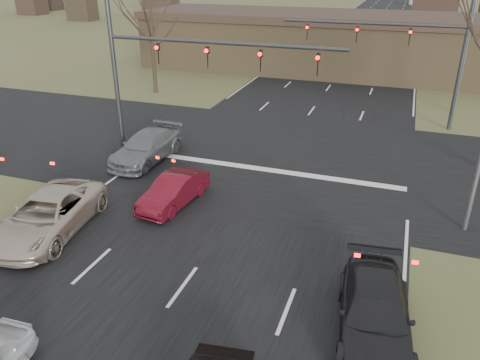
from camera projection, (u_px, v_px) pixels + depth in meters
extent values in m
plane|color=#4D522C|center=(135.00, 353.00, 12.76)|extent=(360.00, 360.00, 0.00)
cube|color=black|center=(364.00, 39.00, 63.97)|extent=(14.00, 300.00, 0.02)
cube|color=black|center=(278.00, 156.00, 25.56)|extent=(200.00, 14.00, 0.02)
cube|color=brown|center=(364.00, 48.00, 43.61)|extent=(42.00, 10.00, 4.60)
cube|color=#38281E|center=(368.00, 18.00, 42.49)|extent=(42.40, 10.40, 0.70)
cylinder|color=#383A3D|center=(116.00, 80.00, 24.71)|extent=(0.24, 0.24, 8.00)
cylinder|color=#383A3D|center=(220.00, 43.00, 21.97)|extent=(12.00, 0.18, 0.18)
imported|color=black|center=(159.00, 54.00, 23.27)|extent=(0.16, 0.20, 1.00)
imported|color=black|center=(208.00, 57.00, 22.47)|extent=(0.16, 0.20, 1.00)
imported|color=black|center=(261.00, 61.00, 21.67)|extent=(0.16, 0.20, 1.00)
imported|color=black|center=(318.00, 64.00, 20.87)|extent=(0.16, 0.20, 1.00)
cylinder|color=#383A3D|center=(461.00, 66.00, 27.98)|extent=(0.24, 0.24, 8.00)
cylinder|color=#383A3D|center=(371.00, 23.00, 28.70)|extent=(11.00, 0.18, 0.18)
imported|color=black|center=(410.00, 37.00, 28.29)|extent=(0.16, 0.20, 1.00)
imported|color=black|center=(357.00, 35.00, 29.24)|extent=(0.16, 0.20, 1.00)
imported|color=black|center=(307.00, 32.00, 30.18)|extent=(0.16, 0.20, 1.00)
cylinder|color=gray|center=(468.00, 39.00, 30.82)|extent=(0.18, 0.18, 10.00)
cylinder|color=black|center=(154.00, 60.00, 36.90)|extent=(0.32, 0.32, 5.23)
imported|color=beige|center=(48.00, 215.00, 18.11)|extent=(3.34, 5.93, 1.56)
imported|color=black|center=(375.00, 312.00, 13.17)|extent=(2.59, 5.15, 1.44)
imported|color=slate|center=(146.00, 147.00, 24.77)|extent=(2.32, 5.25, 1.50)
imported|color=#580C18|center=(174.00, 191.00, 20.26)|extent=(1.85, 4.11, 1.31)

